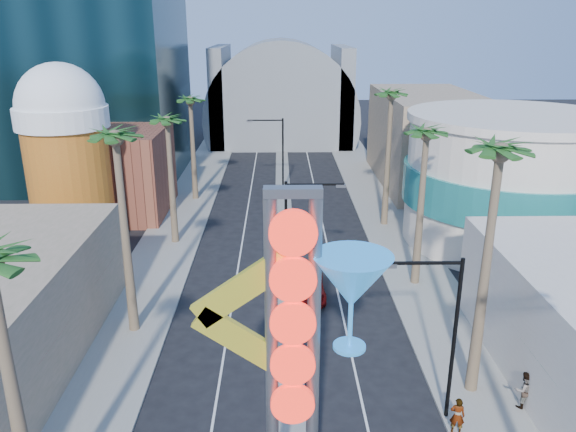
% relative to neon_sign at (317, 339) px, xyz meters
% --- Properties ---
extents(sidewalk_west, '(5.00, 100.00, 0.15)m').
position_rel_neon_sign_xyz_m(sidewalk_west, '(-10.32, 32.04, -7.23)').
color(sidewalk_west, gray).
rests_on(sidewalk_west, ground).
extents(sidewalk_east, '(5.00, 100.00, 0.15)m').
position_rel_neon_sign_xyz_m(sidewalk_east, '(8.68, 32.04, -7.23)').
color(sidewalk_east, gray).
rests_on(sidewalk_east, ground).
extents(median, '(1.60, 84.00, 0.15)m').
position_rel_neon_sign_xyz_m(median, '(-0.82, 35.04, -7.23)').
color(median, gray).
rests_on(median, ground).
extents(brick_filler_west, '(10.00, 10.00, 8.00)m').
position_rel_neon_sign_xyz_m(brick_filler_west, '(-16.82, 35.04, -3.31)').
color(brick_filler_west, brown).
rests_on(brick_filler_west, ground).
extents(filler_east, '(10.00, 20.00, 10.00)m').
position_rel_neon_sign_xyz_m(filler_east, '(15.18, 45.04, -2.31)').
color(filler_east, '#8F7D5C').
rests_on(filler_east, ground).
extents(beer_mug, '(7.00, 7.00, 14.50)m').
position_rel_neon_sign_xyz_m(beer_mug, '(-17.82, 27.04, 0.54)').
color(beer_mug, '#BF4F19').
rests_on(beer_mug, ground).
extents(turquoise_building, '(16.60, 16.60, 10.60)m').
position_rel_neon_sign_xyz_m(turquoise_building, '(17.18, 27.04, -2.06)').
color(turquoise_building, beige).
rests_on(turquoise_building, ground).
extents(canopy, '(22.00, 16.00, 22.00)m').
position_rel_neon_sign_xyz_m(canopy, '(-0.82, 69.04, -3.00)').
color(canopy, slate).
rests_on(canopy, ground).
extents(neon_sign, '(6.53, 2.60, 12.55)m').
position_rel_neon_sign_xyz_m(neon_sign, '(0.00, 0.00, 0.00)').
color(neon_sign, gray).
rests_on(neon_sign, ground).
extents(streetlight_0, '(3.79, 0.25, 8.00)m').
position_rel_neon_sign_xyz_m(streetlight_0, '(-0.27, 17.04, -2.43)').
color(streetlight_0, black).
rests_on(streetlight_0, ground).
extents(streetlight_1, '(3.79, 0.25, 8.00)m').
position_rel_neon_sign_xyz_m(streetlight_1, '(-1.36, 41.04, -2.43)').
color(streetlight_1, black).
rests_on(streetlight_1, ground).
extents(streetlight_2, '(3.45, 0.25, 8.00)m').
position_rel_neon_sign_xyz_m(streetlight_2, '(5.91, 5.04, -2.47)').
color(streetlight_2, black).
rests_on(streetlight_2, ground).
extents(palm_1, '(2.40, 2.40, 12.70)m').
position_rel_neon_sign_xyz_m(palm_1, '(-9.82, 13.04, 3.52)').
color(palm_1, brown).
rests_on(palm_1, ground).
extents(palm_2, '(2.40, 2.40, 11.20)m').
position_rel_neon_sign_xyz_m(palm_2, '(-9.82, 27.04, 2.17)').
color(palm_2, brown).
rests_on(palm_2, ground).
extents(palm_3, '(2.40, 2.40, 11.20)m').
position_rel_neon_sign_xyz_m(palm_3, '(-9.82, 39.04, 2.17)').
color(palm_3, brown).
rests_on(palm_3, ground).
extents(palm_5, '(2.40, 2.40, 13.20)m').
position_rel_neon_sign_xyz_m(palm_5, '(8.18, 7.04, 3.96)').
color(palm_5, brown).
rests_on(palm_5, ground).
extents(palm_6, '(2.40, 2.40, 11.70)m').
position_rel_neon_sign_xyz_m(palm_6, '(8.18, 19.04, 2.62)').
color(palm_6, brown).
rests_on(palm_6, ground).
extents(palm_7, '(2.40, 2.40, 12.70)m').
position_rel_neon_sign_xyz_m(palm_7, '(8.18, 31.04, 3.52)').
color(palm_7, brown).
rests_on(palm_7, ground).
extents(red_pickup, '(2.26, 4.85, 1.35)m').
position_rel_neon_sign_xyz_m(red_pickup, '(0.62, 17.32, -6.63)').
color(red_pickup, '#990D0B').
rests_on(red_pickup, ground).
extents(pedestrian_a, '(0.73, 0.57, 1.77)m').
position_rel_neon_sign_xyz_m(pedestrian_a, '(6.48, 3.90, -6.27)').
color(pedestrian_a, gray).
rests_on(pedestrian_a, sidewalk_east).
extents(pedestrian_b, '(0.98, 0.80, 1.86)m').
position_rel_neon_sign_xyz_m(pedestrian_b, '(10.10, 5.59, -6.23)').
color(pedestrian_b, gray).
rests_on(pedestrian_b, sidewalk_east).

